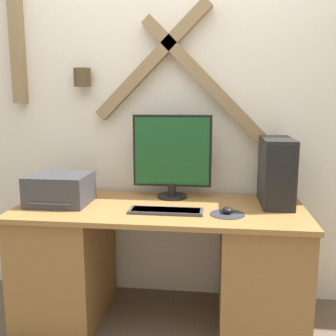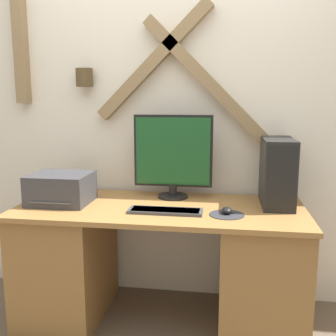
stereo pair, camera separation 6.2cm
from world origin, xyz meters
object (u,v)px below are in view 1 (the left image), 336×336
(monitor, at_px, (172,155))
(computer_tower, at_px, (276,172))
(keyboard, at_px, (166,211))
(printer, at_px, (60,189))
(mouse, at_px, (227,210))

(monitor, xyz_separation_m, computer_tower, (0.67, -0.09, -0.08))
(keyboard, height_order, printer, printer)
(mouse, bearing_deg, printer, 174.61)
(monitor, bearing_deg, printer, -160.51)
(computer_tower, bearing_deg, mouse, -139.87)
(monitor, bearing_deg, keyboard, -89.40)
(monitor, relative_size, computer_tower, 1.33)
(monitor, height_order, printer, monitor)
(mouse, xyz_separation_m, printer, (-1.05, 0.10, 0.07))
(keyboard, height_order, computer_tower, computer_tower)
(mouse, bearing_deg, computer_tower, 40.13)
(mouse, bearing_deg, monitor, 136.57)
(mouse, distance_m, printer, 1.06)
(mouse, bearing_deg, keyboard, -177.62)
(keyboard, bearing_deg, monitor, 90.60)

